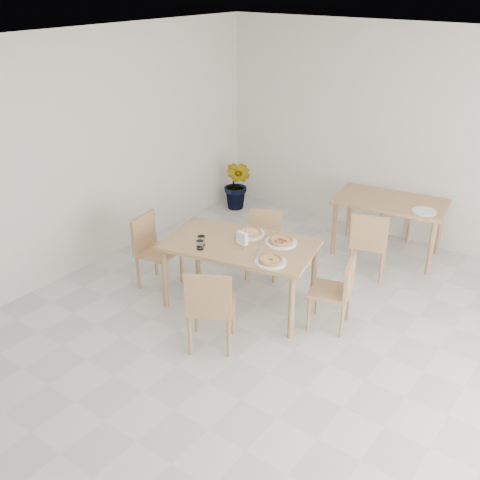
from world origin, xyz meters
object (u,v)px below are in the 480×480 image
Objects in this scene: plate_margherita at (271,262)px; pizza_margherita at (271,260)px; pizza_pepperoni at (281,240)px; plate_empty at (424,211)px; napkin_holder at (242,239)px; chair_south at (210,304)px; chair_west at (152,246)px; chair_north at (264,238)px; tumbler_a at (201,241)px; chair_back_n at (400,196)px; tumbler_b at (200,245)px; second_table at (390,207)px; plate_pepperoni at (281,242)px; plate_mushroom at (250,234)px; potted_plant at (238,185)px; chair_east at (338,288)px; chair_back_s at (369,240)px; main_table at (240,250)px; pizza_mushroom at (250,232)px.

plate_margherita is 0.02m from pizza_margherita.
pizza_pepperoni is 1.95m from plate_empty.
chair_south is at bearing -68.20° from napkin_holder.
chair_west is (-1.34, 0.59, -0.02)m from chair_south.
chair_north is at bearing -140.66° from plate_empty.
chair_back_n is at bearing 73.75° from tumbler_a.
chair_back_n is at bearing 74.97° from tumbler_b.
tumbler_a reaches higher than second_table.
pizza_pepperoni is at bearing -81.28° from chair_west.
napkin_holder reaches higher than plate_pepperoni.
tumbler_b reaches higher than plate_margherita.
plate_margherita is at bearing -69.83° from pizza_pepperoni.
pizza_pepperoni is (0.38, 0.02, 0.02)m from plate_mushroom.
pizza_pepperoni is 2.81m from potted_plant.
chair_east is 2.56× the size of plate_margherita.
plate_margherita is 1.09× the size of plate_empty.
chair_back_n is (0.27, 2.60, -0.23)m from plate_pepperoni.
chair_back_s reaches higher than chair_east.
pizza_pepperoni reaches higher than plate_pepperoni.
plate_pepperoni is 3.24× the size of tumbler_a.
chair_north is at bearing 93.05° from main_table.
main_table is 5.46× the size of plate_mushroom.
plate_empty is (1.25, 1.98, 0.09)m from main_table.
main_table is 0.16m from napkin_holder.
chair_west is 2.72× the size of plate_margherita.
tumbler_b is (0.84, -0.13, 0.31)m from chair_west.
pizza_mushroom is at bearing 63.19° from tumbler_a.
chair_back_s is at bearing -17.36° from potted_plant.
plate_empty is (1.21, 2.00, -0.06)m from napkin_holder.
pizza_pepperoni is at bearing -117.73° from plate_empty.
chair_west is (-1.08, -0.23, -0.18)m from main_table.
napkin_holder reaches higher than potted_plant.
main_table is at bearing -143.89° from pizza_pepperoni.
chair_north is 0.93× the size of chair_back_s.
chair_north is 1.38m from chair_east.
second_table is (0.28, 2.28, -0.10)m from plate_margherita.
napkin_holder is (-0.46, 0.15, 0.06)m from plate_margherita.
pizza_pepperoni is 3.25× the size of tumbler_b.
chair_south reaches higher than plate_margherita.
napkin_holder is at bearing -72.84° from pizza_mushroom.
napkin_holder reaches higher than tumbler_b.
chair_west reaches higher than chair_north.
second_table is (0.43, 1.85, -0.10)m from plate_pepperoni.
tumbler_b is (-0.02, -1.13, 0.35)m from chair_north.
chair_west is 2.67× the size of pizza_pepperoni.
plate_empty is at bearing 70.83° from plate_margherita.
chair_south is 2.81× the size of plate_margherita.
napkin_holder reaches higher than chair_back_s.
pizza_pepperoni is 0.40× the size of potted_plant.
pizza_mushroom is 2.17m from plate_empty.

